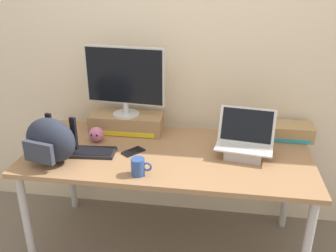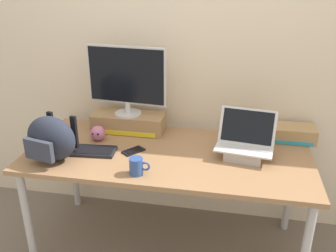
% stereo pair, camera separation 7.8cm
% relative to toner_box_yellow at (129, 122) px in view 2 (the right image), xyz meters
% --- Properties ---
extents(ground_plane, '(20.00, 20.00, 0.00)m').
position_rel_toner_box_yellow_xyz_m(ground_plane, '(0.34, -0.28, -0.81)').
color(ground_plane, '#70665B').
extents(back_wall, '(7.00, 0.10, 2.60)m').
position_rel_toner_box_yellow_xyz_m(back_wall, '(0.34, 0.23, 0.49)').
color(back_wall, beige).
rests_on(back_wall, ground).
extents(desk, '(1.79, 0.82, 0.74)m').
position_rel_toner_box_yellow_xyz_m(desk, '(0.34, -0.28, -0.13)').
color(desk, '#99704C').
rests_on(desk, ground).
extents(toner_box_yellow, '(0.51, 0.20, 0.13)m').
position_rel_toner_box_yellow_xyz_m(toner_box_yellow, '(0.00, 0.00, 0.00)').
color(toner_box_yellow, '#9E7A51').
rests_on(toner_box_yellow, desk).
extents(desktop_monitor, '(0.56, 0.19, 0.48)m').
position_rel_toner_box_yellow_xyz_m(desktop_monitor, '(-0.00, -0.00, 0.32)').
color(desktop_monitor, silver).
rests_on(desktop_monitor, toner_box_yellow).
extents(open_laptop, '(0.37, 0.28, 0.28)m').
position_rel_toner_box_yellow_xyz_m(open_laptop, '(0.81, -0.25, -0.00)').
color(open_laptop, '#ADADB2').
rests_on(open_laptop, desk).
extents(external_keyboard, '(0.43, 0.18, 0.02)m').
position_rel_toner_box_yellow_xyz_m(external_keyboard, '(-0.20, -0.38, -0.05)').
color(external_keyboard, black).
rests_on(external_keyboard, desk).
extents(messenger_backpack, '(0.36, 0.28, 0.28)m').
position_rel_toner_box_yellow_xyz_m(messenger_backpack, '(-0.33, -0.50, 0.07)').
color(messenger_backpack, '#232838').
rests_on(messenger_backpack, desk).
extents(coffee_mug, '(0.12, 0.08, 0.10)m').
position_rel_toner_box_yellow_xyz_m(coffee_mug, '(0.22, -0.58, -0.01)').
color(coffee_mug, '#2D4C93').
rests_on(coffee_mug, desk).
extents(cell_phone, '(0.14, 0.16, 0.01)m').
position_rel_toner_box_yellow_xyz_m(cell_phone, '(0.12, -0.31, -0.06)').
color(cell_phone, black).
rests_on(cell_phone, desk).
extents(plush_toy, '(0.10, 0.10, 0.10)m').
position_rel_toner_box_yellow_xyz_m(plush_toy, '(-0.16, -0.19, -0.01)').
color(plush_toy, '#CC7099').
rests_on(plush_toy, desk).
extents(toner_box_cyan, '(0.32, 0.18, 0.10)m').
position_rel_toner_box_yellow_xyz_m(toner_box_cyan, '(1.12, 0.05, -0.01)').
color(toner_box_cyan, '#A88456').
rests_on(toner_box_cyan, desk).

